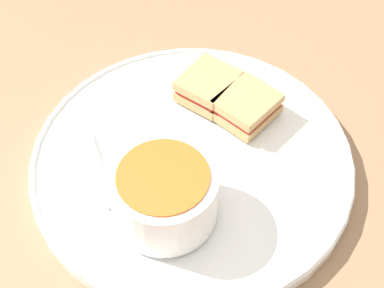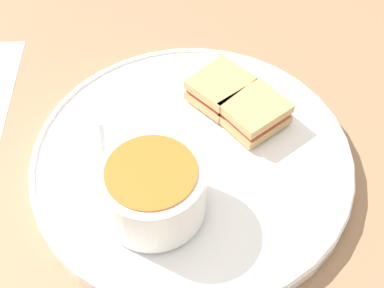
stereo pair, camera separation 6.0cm
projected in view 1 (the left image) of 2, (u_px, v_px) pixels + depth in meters
The scene contains 6 objects.
ground_plane at pixel (192, 165), 0.64m from camera, with size 2.40×2.40×0.00m, color #8E6B4C.
plate at pixel (192, 159), 0.63m from camera, with size 0.38×0.38×0.02m.
soup_bowl at pixel (164, 194), 0.54m from camera, with size 0.11×0.11×0.07m.
spoon at pixel (107, 189), 0.58m from camera, with size 0.04×0.12×0.01m.
sandwich_half_near at pixel (247, 106), 0.65m from camera, with size 0.09×0.09×0.03m.
sandwich_half_far at pixel (208, 86), 0.67m from camera, with size 0.09×0.09×0.03m.
Camera 1 is at (-0.03, -0.38, 0.51)m, focal length 50.00 mm.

